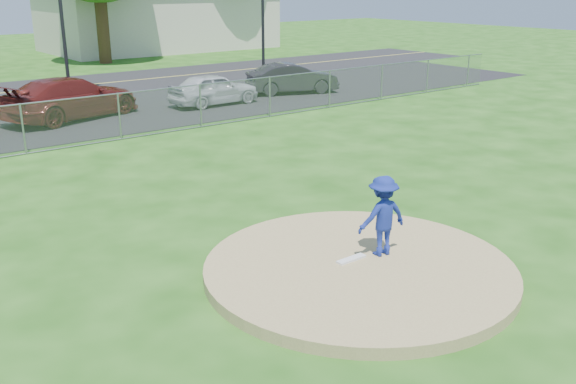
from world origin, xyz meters
The scene contains 11 objects.
ground centered at (0.00, 10.00, 0.00)m, with size 120.00×120.00×0.00m, color #1B4D10.
pitchers_mound centered at (0.00, 0.00, 0.10)m, with size 5.40×5.40×0.20m, color #9E8756.
pitching_rubber centered at (0.00, 0.20, 0.22)m, with size 0.60×0.15×0.04m, color white.
chain_link_fence centered at (0.00, 12.00, 0.75)m, with size 40.00×0.06×1.50m, color gray.
parking_lot centered at (0.00, 16.50, 0.01)m, with size 50.00×8.00×0.01m, color black.
commercial_building centered at (16.00, 38.00, 2.16)m, with size 16.40×9.40×4.30m.
traffic_signal_right centered at (14.24, 22.00, 3.36)m, with size 1.28×0.20×5.60m.
pitcher centered at (0.61, 0.07, 0.93)m, with size 0.94×0.54×1.46m, color navy.
parked_car_darkred centered at (1.02, 16.28, 0.78)m, with size 2.16×5.32×1.54m, color #5A1A16.
parked_car_pearl centered at (6.69, 15.45, 0.66)m, with size 1.53×3.80×1.30m, color silver.
parked_car_charcoal centered at (11.06, 15.73, 0.68)m, with size 1.43×4.09×1.35m, color #242426.
Camera 1 is at (-7.27, -7.24, 4.86)m, focal length 40.00 mm.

